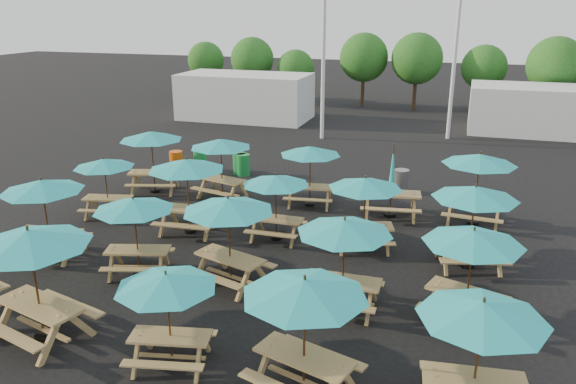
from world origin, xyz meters
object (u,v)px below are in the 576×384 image
(waste_bin_0, at_px, (176,161))
(waste_bin_1, at_px, (200,160))
(picnic_unit_13, at_px, (344,231))
(picnic_unit_14, at_px, (365,187))
(picnic_unit_1, at_px, (42,189))
(picnic_unit_16, at_px, (482,316))
(picnic_unit_10, at_px, (276,183))
(waste_bin_4, at_px, (401,181))
(picnic_unit_18, at_px, (475,197))
(picnic_unit_9, at_px, (228,209))
(picnic_unit_7, at_px, (221,146))
(picnic_unit_6, at_px, (186,168))
(picnic_unit_2, at_px, (104,166))
(picnic_unit_19, at_px, (479,163))
(waste_bin_2, at_px, (243,165))
(picnic_unit_12, at_px, (305,294))
(picnic_unit_8, at_px, (166,285))
(picnic_unit_17, at_px, (473,242))
(picnic_unit_5, at_px, (134,208))
(picnic_unit_3, at_px, (151,139))
(picnic_unit_11, at_px, (310,154))
(waste_bin_3, at_px, (239,163))
(picnic_unit_15, at_px, (391,187))

(waste_bin_0, xyz_separation_m, waste_bin_1, (0.86, 0.55, 0.00))
(picnic_unit_13, distance_m, picnic_unit_14, 3.59)
(picnic_unit_1, bearing_deg, picnic_unit_16, -23.54)
(picnic_unit_10, relative_size, waste_bin_4, 2.30)
(picnic_unit_18, xyz_separation_m, waste_bin_1, (-11.24, 6.52, -1.58))
(picnic_unit_18, bearing_deg, picnic_unit_9, -168.57)
(picnic_unit_7, bearing_deg, picnic_unit_14, -12.35)
(picnic_unit_1, xyz_separation_m, picnic_unit_16, (11.49, -3.25, -0.06))
(picnic_unit_6, distance_m, waste_bin_1, 7.32)
(picnic_unit_2, distance_m, picnic_unit_19, 12.20)
(picnic_unit_7, relative_size, picnic_unit_18, 0.98)
(waste_bin_2, bearing_deg, picnic_unit_12, -63.76)
(picnic_unit_12, bearing_deg, picnic_unit_8, -163.19)
(picnic_unit_9, xyz_separation_m, waste_bin_1, (-5.41, 9.40, -1.60))
(picnic_unit_7, xyz_separation_m, waste_bin_4, (6.26, 2.67, -1.54))
(picnic_unit_13, xyz_separation_m, picnic_unit_18, (2.83, 3.23, 0.05))
(waste_bin_4, bearing_deg, picnic_unit_8, -103.96)
(picnic_unit_17, height_order, picnic_unit_19, picnic_unit_19)
(picnic_unit_5, bearing_deg, picnic_unit_7, 76.86)
(picnic_unit_3, height_order, picnic_unit_14, picnic_unit_3)
(picnic_unit_9, distance_m, waste_bin_1, 10.96)
(picnic_unit_5, distance_m, picnic_unit_11, 7.21)
(picnic_unit_12, distance_m, waste_bin_3, 14.55)
(picnic_unit_6, relative_size, picnic_unit_7, 0.93)
(picnic_unit_6, distance_m, waste_bin_0, 7.24)
(picnic_unit_6, xyz_separation_m, picnic_unit_18, (8.42, 0.04, -0.08))
(waste_bin_3, bearing_deg, picnic_unit_5, -84.08)
(picnic_unit_1, relative_size, picnic_unit_17, 0.91)
(picnic_unit_12, distance_m, waste_bin_2, 14.30)
(picnic_unit_15, bearing_deg, picnic_unit_19, -6.65)
(picnic_unit_9, xyz_separation_m, picnic_unit_10, (0.18, 3.13, -0.25))
(waste_bin_0, bearing_deg, picnic_unit_2, -85.95)
(picnic_unit_6, bearing_deg, picnic_unit_11, 45.93)
(waste_bin_2, xyz_separation_m, waste_bin_3, (-0.24, 0.16, 0.00))
(picnic_unit_5, xyz_separation_m, picnic_unit_18, (8.39, 3.06, 0.17))
(picnic_unit_5, bearing_deg, picnic_unit_3, 100.19)
(picnic_unit_5, relative_size, picnic_unit_10, 1.25)
(picnic_unit_9, xyz_separation_m, picnic_unit_19, (5.96, 6.23, 0.04))
(picnic_unit_3, bearing_deg, picnic_unit_10, -42.91)
(picnic_unit_6, distance_m, picnic_unit_19, 9.20)
(picnic_unit_2, xyz_separation_m, picnic_unit_13, (8.88, -3.65, 0.20))
(picnic_unit_9, bearing_deg, picnic_unit_13, 10.70)
(picnic_unit_1, xyz_separation_m, picnic_unit_5, (2.99, -0.20, -0.16))
(picnic_unit_11, bearing_deg, picnic_unit_3, 174.72)
(picnic_unit_12, bearing_deg, picnic_unit_6, 147.88)
(picnic_unit_16, height_order, waste_bin_4, picnic_unit_16)
(picnic_unit_6, xyz_separation_m, picnic_unit_19, (8.56, 3.39, -0.01))
(picnic_unit_7, relative_size, picnic_unit_8, 1.16)
(picnic_unit_15, height_order, waste_bin_1, picnic_unit_15)
(picnic_unit_8, height_order, picnic_unit_14, picnic_unit_14)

